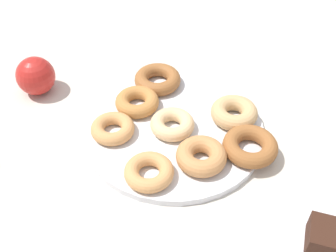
# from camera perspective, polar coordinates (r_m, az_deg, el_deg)

# --- Properties ---
(ground_plane) EXTENTS (2.40, 2.40, 0.00)m
(ground_plane) POSITION_cam_1_polar(r_m,az_deg,el_deg) (0.76, 0.74, -0.84)
(ground_plane) COLOR beige
(donut_plate) EXTENTS (0.33, 0.33, 0.01)m
(donut_plate) POSITION_cam_1_polar(r_m,az_deg,el_deg) (0.76, 0.75, -0.49)
(donut_plate) COLOR silver
(donut_plate) RESTS_ON ground_plane
(donut_0) EXTENTS (0.11, 0.11, 0.03)m
(donut_0) POSITION_cam_1_polar(r_m,az_deg,el_deg) (0.72, 11.31, -2.76)
(donut_0) COLOR #995B2D
(donut_0) RESTS_ON donut_plate
(donut_1) EXTENTS (0.11, 0.11, 0.03)m
(donut_1) POSITION_cam_1_polar(r_m,az_deg,el_deg) (0.74, 0.61, 0.25)
(donut_1) COLOR #EABC84
(donut_1) RESTS_ON donut_plate
(donut_2) EXTENTS (0.10, 0.10, 0.03)m
(donut_2) POSITION_cam_1_polar(r_m,az_deg,el_deg) (0.69, 4.63, -4.17)
(donut_2) COLOR #C6844C
(donut_2) RESTS_ON donut_plate
(donut_3) EXTENTS (0.12, 0.12, 0.03)m
(donut_3) POSITION_cam_1_polar(r_m,az_deg,el_deg) (0.79, -4.30, 3.35)
(donut_3) COLOR #BC7A3D
(donut_3) RESTS_ON donut_plate
(donut_4) EXTENTS (0.11, 0.11, 0.02)m
(donut_4) POSITION_cam_1_polar(r_m,az_deg,el_deg) (0.67, -2.52, -6.40)
(donut_4) COLOR tan
(donut_4) RESTS_ON donut_plate
(donut_5) EXTENTS (0.10, 0.10, 0.02)m
(donut_5) POSITION_cam_1_polar(r_m,az_deg,el_deg) (0.74, -7.67, -0.35)
(donut_5) COLOR tan
(donut_5) RESTS_ON donut_plate
(donut_6) EXTENTS (0.10, 0.10, 0.03)m
(donut_6) POSITION_cam_1_polar(r_m,az_deg,el_deg) (0.77, 9.14, 1.84)
(donut_6) COLOR tan
(donut_6) RESTS_ON donut_plate
(donut_7) EXTENTS (0.11, 0.11, 0.03)m
(donut_7) POSITION_cam_1_polar(r_m,az_deg,el_deg) (0.84, -1.45, 6.47)
(donut_7) COLOR #995B2D
(donut_7) RESTS_ON donut_plate
(brownie_far) EXTENTS (0.06, 0.05, 0.04)m
(brownie_far) POSITION_cam_1_polar(r_m,az_deg,el_deg) (0.63, 21.23, -14.31)
(brownie_far) COLOR #381E14
(brownie_far) RESTS_ON cake_plate
(apple) EXTENTS (0.08, 0.08, 0.08)m
(apple) POSITION_cam_1_polar(r_m,az_deg,el_deg) (0.87, -17.87, 6.63)
(apple) COLOR red
(apple) RESTS_ON ground_plane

